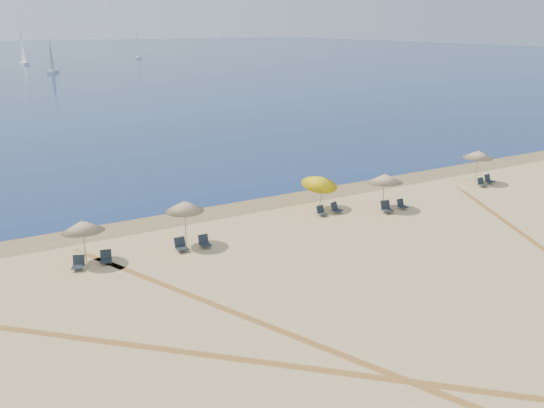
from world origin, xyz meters
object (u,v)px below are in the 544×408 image
(chair_10, at_px, (489,180))
(sailboat_3, at_px, (138,51))
(umbrella_2, at_px, (185,206))
(umbrella_5, at_px, (478,154))
(chair_4, at_px, (204,242))
(umbrella_1, at_px, (83,226))
(chair_6, at_px, (336,208))
(chair_2, at_px, (106,258))
(umbrella_3, at_px, (320,181))
(sailboat_0, at_px, (52,62))
(chair_5, at_px, (321,211))
(chair_8, at_px, (402,205))
(chair_7, at_px, (386,208))
(chair_9, at_px, (482,183))
(umbrella_4, at_px, (385,178))
(chair_1, at_px, (78,264))
(chair_3, at_px, (181,245))
(sailboat_2, at_px, (23,54))

(chair_10, height_order, sailboat_3, sailboat_3)
(umbrella_2, distance_m, umbrella_5, 23.07)
(umbrella_2, bearing_deg, chair_4, -45.58)
(umbrella_1, distance_m, chair_6, 15.26)
(umbrella_2, height_order, chair_4, umbrella_2)
(umbrella_1, bearing_deg, chair_10, -0.11)
(chair_2, height_order, chair_4, chair_4)
(sailboat_3, bearing_deg, umbrella_2, -86.73)
(umbrella_3, bearing_deg, chair_4, -165.70)
(umbrella_2, bearing_deg, sailboat_0, 83.71)
(chair_5, height_order, chair_8, chair_8)
(umbrella_2, bearing_deg, chair_5, 2.72)
(chair_7, distance_m, sailboat_0, 119.81)
(umbrella_1, distance_m, sailboat_3, 172.17)
(umbrella_1, bearing_deg, sailboat_3, 72.04)
(chair_2, height_order, chair_9, chair_2)
(umbrella_4, relative_size, sailboat_3, 0.28)
(chair_8, bearing_deg, chair_7, -179.65)
(umbrella_2, relative_size, chair_5, 4.13)
(umbrella_2, distance_m, chair_2, 4.70)
(umbrella_4, height_order, sailboat_3, sailboat_3)
(umbrella_2, height_order, umbrella_5, umbrella_2)
(chair_1, xyz_separation_m, chair_4, (6.33, -0.42, -0.00))
(chair_10, bearing_deg, sailboat_3, 79.31)
(chair_4, height_order, chair_5, chair_4)
(chair_7, bearing_deg, umbrella_4, 73.18)
(chair_1, bearing_deg, umbrella_5, 26.29)
(umbrella_3, xyz_separation_m, umbrella_4, (3.60, -1.91, 0.13))
(umbrella_5, bearing_deg, chair_3, -176.29)
(chair_3, bearing_deg, umbrella_3, 11.09)
(chair_3, height_order, chair_6, chair_3)
(umbrella_2, distance_m, chair_1, 5.93)
(sailboat_0, xyz_separation_m, sailboat_3, (34.88, 45.45, 0.06))
(chair_3, bearing_deg, umbrella_4, 0.10)
(chair_6, height_order, sailboat_0, sailboat_0)
(chair_1, bearing_deg, umbrella_2, 27.04)
(umbrella_4, height_order, chair_6, umbrella_4)
(sailboat_3, bearing_deg, sailboat_2, -143.61)
(umbrella_2, height_order, chair_8, umbrella_2)
(chair_1, xyz_separation_m, sailboat_3, (53.58, 164.45, 2.27))
(chair_5, bearing_deg, umbrella_5, -0.52)
(sailboat_3, bearing_deg, umbrella_1, -88.39)
(chair_3, height_order, chair_10, chair_3)
(chair_5, bearing_deg, chair_4, -174.54)
(umbrella_5, bearing_deg, chair_10, -40.99)
(umbrella_3, bearing_deg, umbrella_2, -170.97)
(umbrella_1, distance_m, chair_9, 27.79)
(chair_1, xyz_separation_m, chair_10, (29.37, 0.62, 0.00))
(chair_1, distance_m, chair_10, 29.37)
(chair_9, xyz_separation_m, chair_10, (1.13, 0.32, 0.01))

